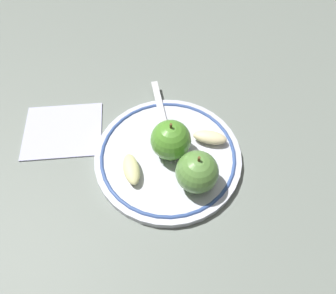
% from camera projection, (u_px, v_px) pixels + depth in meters
% --- Properties ---
extents(ground_plane, '(2.00, 2.00, 0.00)m').
position_uv_depth(ground_plane, '(168.00, 168.00, 0.55)').
color(ground_plane, slate).
extents(plate, '(0.25, 0.25, 0.02)m').
position_uv_depth(plate, '(168.00, 156.00, 0.55)').
color(plate, silver).
rests_on(plate, ground_plane).
extents(apple_red_whole, '(0.07, 0.07, 0.07)m').
position_uv_depth(apple_red_whole, '(197.00, 172.00, 0.49)').
color(apple_red_whole, '#5A8C3E').
rests_on(apple_red_whole, plate).
extents(apple_second_whole, '(0.07, 0.07, 0.07)m').
position_uv_depth(apple_second_whole, '(171.00, 140.00, 0.52)').
color(apple_second_whole, '#4E8F2D').
rests_on(apple_second_whole, plate).
extents(apple_slice_front, '(0.05, 0.06, 0.02)m').
position_uv_depth(apple_slice_front, '(210.00, 137.00, 0.55)').
color(apple_slice_front, beige).
rests_on(apple_slice_front, plate).
extents(apple_slice_back, '(0.06, 0.04, 0.02)m').
position_uv_depth(apple_slice_back, '(131.00, 169.00, 0.52)').
color(apple_slice_back, beige).
rests_on(apple_slice_back, plate).
extents(fork, '(0.18, 0.06, 0.00)m').
position_uv_depth(fork, '(162.00, 116.00, 0.59)').
color(fork, silver).
rests_on(fork, plate).
extents(napkin_folded, '(0.16, 0.17, 0.01)m').
position_uv_depth(napkin_folded, '(63.00, 130.00, 0.59)').
color(napkin_folded, '#B6B8DA').
rests_on(napkin_folded, ground_plane).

